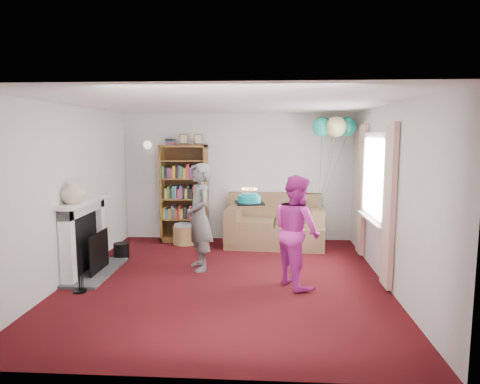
# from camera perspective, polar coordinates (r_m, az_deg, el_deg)

# --- Properties ---
(ground) EXTENTS (5.00, 5.00, 0.00)m
(ground) POSITION_cam_1_polar(r_m,az_deg,el_deg) (6.29, -1.93, -11.69)
(ground) COLOR black
(ground) RESTS_ON ground
(wall_back) EXTENTS (4.50, 0.02, 2.50)m
(wall_back) POSITION_cam_1_polar(r_m,az_deg,el_deg) (8.47, -0.35, 2.03)
(wall_back) COLOR silver
(wall_back) RESTS_ON ground
(wall_left) EXTENTS (0.02, 5.00, 2.50)m
(wall_left) POSITION_cam_1_polar(r_m,az_deg,el_deg) (6.60, -21.91, -0.14)
(wall_left) COLOR silver
(wall_left) RESTS_ON ground
(wall_right) EXTENTS (0.02, 5.00, 2.50)m
(wall_right) POSITION_cam_1_polar(r_m,az_deg,el_deg) (6.20, 19.30, -0.50)
(wall_right) COLOR silver
(wall_right) RESTS_ON ground
(ceiling) EXTENTS (4.50, 5.00, 0.01)m
(ceiling) POSITION_cam_1_polar(r_m,az_deg,el_deg) (5.95, -2.04, 11.73)
(ceiling) COLOR white
(ceiling) RESTS_ON wall_back
(fireplace) EXTENTS (0.55, 1.80, 1.12)m
(fireplace) POSITION_cam_1_polar(r_m,az_deg,el_deg) (6.83, -19.60, -6.08)
(fireplace) COLOR #3F3F42
(fireplace) RESTS_ON ground
(window_bay) EXTENTS (0.14, 2.02, 2.20)m
(window_bay) POSITION_cam_1_polar(r_m,az_deg,el_deg) (6.76, 17.47, -0.17)
(window_bay) COLOR white
(window_bay) RESTS_ON ground
(wall_sconce) EXTENTS (0.16, 0.23, 0.16)m
(wall_sconce) POSITION_cam_1_polar(r_m,az_deg,el_deg) (8.59, -12.22, 6.16)
(wall_sconce) COLOR gold
(wall_sconce) RESTS_ON ground
(bookcase) EXTENTS (0.89, 0.42, 2.09)m
(bookcase) POSITION_cam_1_polar(r_m,az_deg,el_deg) (8.44, -7.40, -0.28)
(bookcase) COLOR #472B14
(bookcase) RESTS_ON ground
(sofa) EXTENTS (1.81, 0.96, 0.96)m
(sofa) POSITION_cam_1_polar(r_m,az_deg,el_deg) (8.16, 4.69, -4.57)
(sofa) COLOR brown
(sofa) RESTS_ON ground
(wicker_basket) EXTENTS (0.45, 0.45, 0.40)m
(wicker_basket) POSITION_cam_1_polar(r_m,az_deg,el_deg) (8.31, -7.38, -5.62)
(wicker_basket) COLOR #AA7C4F
(wicker_basket) RESTS_ON ground
(person_striped) EXTENTS (0.61, 0.71, 1.65)m
(person_striped) POSITION_cam_1_polar(r_m,az_deg,el_deg) (6.62, -5.43, -3.32)
(person_striped) COLOR black
(person_striped) RESTS_ON ground
(person_magenta) EXTENTS (0.87, 0.94, 1.54)m
(person_magenta) POSITION_cam_1_polar(r_m,az_deg,el_deg) (5.94, 7.56, -5.15)
(person_magenta) COLOR #B7248B
(person_magenta) RESTS_ON ground
(birthday_cake) EXTENTS (0.40, 0.40, 0.22)m
(birthday_cake) POSITION_cam_1_polar(r_m,az_deg,el_deg) (6.16, 1.28, -0.95)
(birthday_cake) COLOR black
(birthday_cake) RESTS_ON ground
(balloons) EXTENTS (0.79, 0.79, 1.71)m
(balloons) POSITION_cam_1_polar(r_m,az_deg,el_deg) (7.95, 12.48, 8.48)
(balloons) COLOR #3F3F3F
(balloons) RESTS_ON ground
(mantel_vase) EXTENTS (0.36, 0.36, 0.36)m
(mantel_vase) POSITION_cam_1_polar(r_m,az_deg,el_deg) (6.40, -21.38, 0.15)
(mantel_vase) COLOR beige
(mantel_vase) RESTS_ON fireplace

